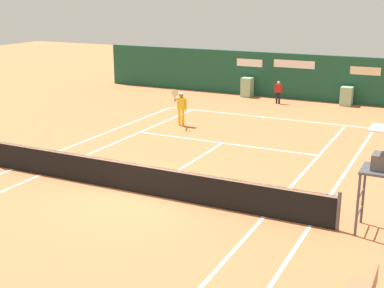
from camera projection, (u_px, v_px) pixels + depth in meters
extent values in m
plane|color=#C67042|center=(141.00, 193.00, 16.48)|extent=(80.00, 80.00, 0.00)
cube|color=white|center=(264.00, 117.00, 26.57)|extent=(10.60, 0.10, 0.01)
cube|color=white|center=(13.00, 169.00, 18.74)|extent=(0.10, 23.40, 0.01)
cube|color=white|center=(41.00, 175.00, 18.18)|extent=(0.10, 23.40, 0.01)
cube|color=white|center=(264.00, 217.00, 14.78)|extent=(0.10, 23.40, 0.01)
cube|color=white|center=(310.00, 225.00, 14.22)|extent=(0.10, 23.40, 0.01)
cube|color=white|center=(222.00, 143.00, 22.00)|extent=(8.00, 0.10, 0.01)
cube|color=white|center=(188.00, 165.00, 19.24)|extent=(0.10, 6.40, 0.01)
cube|color=white|center=(263.00, 118.00, 26.44)|extent=(0.10, 0.24, 0.01)
cylinder|color=#4C4C51|center=(338.00, 211.00, 13.78)|extent=(0.10, 0.10, 1.07)
cube|color=black|center=(141.00, 179.00, 16.35)|extent=(12.00, 0.03, 0.95)
cube|color=white|center=(140.00, 165.00, 16.23)|extent=(12.00, 0.04, 0.06)
cube|color=#194C38|center=(295.00, 77.00, 30.78)|extent=(25.00, 0.24, 2.62)
cube|color=beige|center=(365.00, 71.00, 28.82)|extent=(1.61, 0.02, 0.44)
cube|color=white|center=(294.00, 64.00, 30.47)|extent=(2.39, 0.02, 0.44)
cube|color=white|center=(249.00, 63.00, 31.65)|extent=(1.60, 0.02, 0.44)
cube|color=#8CB793|center=(247.00, 87.00, 31.65)|extent=(0.61, 0.70, 1.14)
cube|color=#8CB793|center=(347.00, 96.00, 29.19)|extent=(0.62, 0.70, 1.03)
cylinder|color=#47474C|center=(358.00, 206.00, 13.38)|extent=(0.07, 0.07, 1.67)
cylinder|color=#47474C|center=(363.00, 194.00, 14.16)|extent=(0.07, 0.07, 1.67)
cylinder|color=#47474C|center=(359.00, 211.00, 13.86)|extent=(0.04, 0.81, 0.04)
cylinder|color=#47474C|center=(361.00, 194.00, 13.73)|extent=(0.04, 0.81, 0.04)
cube|color=#47474C|center=(382.00, 170.00, 13.34)|extent=(1.00, 1.00, 0.06)
cube|color=#4C4C51|center=(383.00, 162.00, 13.28)|extent=(0.52, 0.56, 0.40)
cube|color=olive|center=(372.00, 287.00, 9.99)|extent=(0.06, 1.23, 0.42)
cylinder|color=yellow|center=(183.00, 117.00, 24.76)|extent=(0.13, 0.13, 0.78)
cylinder|color=yellow|center=(179.00, 117.00, 24.78)|extent=(0.13, 0.13, 0.78)
cube|color=yellow|center=(181.00, 103.00, 24.59)|extent=(0.40, 0.31, 0.55)
sphere|color=#8C664C|center=(181.00, 95.00, 24.48)|extent=(0.22, 0.22, 0.22)
cylinder|color=white|center=(181.00, 93.00, 24.46)|extent=(0.20, 0.20, 0.06)
cylinder|color=yellow|center=(186.00, 104.00, 24.58)|extent=(0.08, 0.08, 0.53)
cylinder|color=#8C664C|center=(176.00, 100.00, 24.29)|extent=(0.26, 0.52, 0.08)
cylinder|color=black|center=(175.00, 98.00, 24.01)|extent=(0.03, 0.03, 0.22)
torus|color=yellow|center=(175.00, 93.00, 23.94)|extent=(0.29, 0.13, 0.30)
cylinder|color=silver|center=(175.00, 93.00, 23.94)|extent=(0.24, 0.10, 0.26)
cylinder|color=black|center=(279.00, 98.00, 29.69)|extent=(0.10, 0.10, 0.64)
cylinder|color=black|center=(277.00, 98.00, 29.73)|extent=(0.10, 0.10, 0.64)
cube|color=#AD1E1E|center=(278.00, 88.00, 29.56)|extent=(0.31, 0.21, 0.45)
sphere|color=tan|center=(279.00, 83.00, 29.47)|extent=(0.18, 0.18, 0.18)
cylinder|color=#AD1E1E|center=(282.00, 89.00, 29.52)|extent=(0.07, 0.07, 0.44)
cylinder|color=#AD1E1E|center=(275.00, 89.00, 29.62)|extent=(0.07, 0.07, 0.44)
sphere|color=#CCE033|center=(86.00, 164.00, 19.15)|extent=(0.07, 0.07, 0.07)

